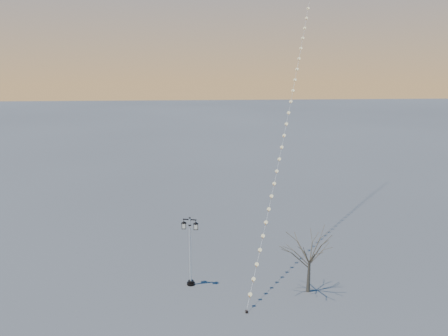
{
  "coord_description": "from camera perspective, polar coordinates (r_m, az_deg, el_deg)",
  "views": [
    {
      "loc": [
        -2.02,
        -25.55,
        15.53
      ],
      "look_at": [
        0.06,
        4.4,
        8.21
      ],
      "focal_mm": 35.89,
      "sensor_mm": 36.0,
      "label": 1
    }
  ],
  "objects": [
    {
      "name": "bare_tree",
      "position": [
        31.12,
        10.89,
        -10.5
      ],
      "size": [
        2.52,
        2.52,
        4.18
      ],
      "rotation": [
        0.0,
        0.0,
        0.0
      ],
      "color": "#4F4433",
      "rests_on": "ground"
    },
    {
      "name": "kite_train",
      "position": [
        39.75,
        9.38,
        14.66
      ],
      "size": [
        12.22,
        27.99,
        32.87
      ],
      "rotation": [
        0.0,
        0.0,
        0.36
      ],
      "color": "black",
      "rests_on": "ground"
    },
    {
      "name": "ground",
      "position": [
        29.97,
        0.49,
        -17.51
      ],
      "size": [
        300.0,
        300.0,
        0.0
      ],
      "primitive_type": "plane",
      "color": "#464646",
      "rests_on": "ground"
    },
    {
      "name": "street_lamp",
      "position": [
        31.58,
        -4.33,
        -10.1
      ],
      "size": [
        1.26,
        0.66,
        5.07
      ],
      "rotation": [
        0.0,
        0.0,
        -0.26
      ],
      "color": "black",
      "rests_on": "ground"
    }
  ]
}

